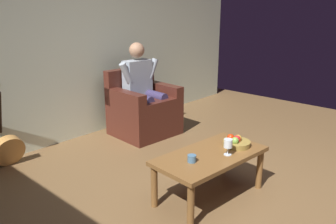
{
  "coord_description": "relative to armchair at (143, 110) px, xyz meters",
  "views": [
    {
      "loc": [
        2.49,
        1.31,
        1.72
      ],
      "look_at": [
        -0.22,
        -1.15,
        0.6
      ],
      "focal_mm": 36.92,
      "sensor_mm": 36.0,
      "label": 1
    }
  ],
  "objects": [
    {
      "name": "coffee_table",
      "position": [
        0.78,
        1.7,
        0.04
      ],
      "size": [
        1.12,
        0.64,
        0.44
      ],
      "rotation": [
        0.0,
        0.0,
        -0.09
      ],
      "color": "brown",
      "rests_on": "ground"
    },
    {
      "name": "ground_plane",
      "position": [
        0.69,
        2.05,
        -0.33
      ],
      "size": [
        7.51,
        7.51,
        0.0
      ],
      "primitive_type": "plane",
      "color": "brown"
    },
    {
      "name": "wine_glass_near",
      "position": [
        0.69,
        1.82,
        0.2
      ],
      "size": [
        0.08,
        0.08,
        0.15
      ],
      "color": "silver",
      "rests_on": "coffee_table"
    },
    {
      "name": "guitar",
      "position": [
        1.74,
        -0.39,
        -0.12
      ],
      "size": [
        0.35,
        0.33,
        0.98
      ],
      "color": "#B87F3F",
      "rests_on": "ground"
    },
    {
      "name": "candle_jar",
      "position": [
        1.03,
        1.68,
        0.13
      ],
      "size": [
        0.08,
        0.08,
        0.06
      ],
      "primitive_type": "cylinder",
      "color": "#466C89",
      "rests_on": "coffee_table"
    },
    {
      "name": "person_seated",
      "position": [
        0.0,
        0.01,
        0.36
      ],
      "size": [
        0.66,
        0.59,
        1.26
      ],
      "rotation": [
        0.0,
        0.0,
        -0.07
      ],
      "color": "#929CA8",
      "rests_on": "ground"
    },
    {
      "name": "armchair",
      "position": [
        0.0,
        0.0,
        0.0
      ],
      "size": [
        0.85,
        0.79,
        0.9
      ],
      "rotation": [
        0.0,
        0.0,
        -0.07
      ],
      "color": "#471F16",
      "rests_on": "ground"
    },
    {
      "name": "wall_back",
      "position": [
        0.69,
        -0.59,
        0.93
      ],
      "size": [
        6.66,
        0.06,
        2.54
      ],
      "primitive_type": "cube",
      "color": "silver",
      "rests_on": "ground"
    },
    {
      "name": "fruit_bowl",
      "position": [
        0.46,
        1.77,
        0.14
      ],
      "size": [
        0.26,
        0.26,
        0.11
      ],
      "color": "olive",
      "rests_on": "coffee_table"
    }
  ]
}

